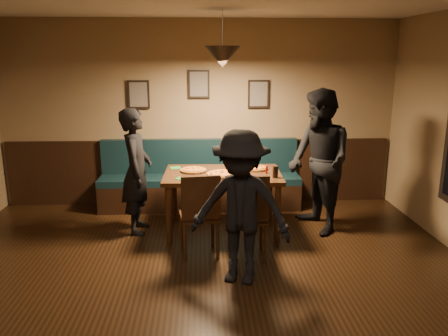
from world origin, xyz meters
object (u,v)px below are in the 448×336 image
at_px(dining_table, 223,202).
at_px(soda_glass, 275,172).
at_px(diner_right, 319,162).
at_px(tabasco_bottle, 267,169).
at_px(booth_bench, 200,176).
at_px(diner_left, 137,171).
at_px(chair_near_right, 247,215).
at_px(diner_front, 240,208).
at_px(chair_near_left, 199,213).

xyz_separation_m(dining_table, soda_glass, (0.64, -0.26, 0.47)).
relative_size(diner_right, tabasco_bottle, 15.42).
relative_size(booth_bench, diner_left, 1.84).
xyz_separation_m(dining_table, diner_right, (1.24, -0.03, 0.54)).
relative_size(chair_near_right, diner_right, 0.54).
height_order(chair_near_right, diner_left, diner_left).
relative_size(diner_left, diner_front, 1.03).
bearing_deg(booth_bench, diner_left, -132.02).
distance_m(booth_bench, diner_front, 2.38).
xyz_separation_m(diner_right, soda_glass, (-0.61, -0.23, -0.06)).
bearing_deg(diner_front, dining_table, 114.64).
height_order(booth_bench, diner_front, diner_front).
distance_m(chair_near_left, diner_right, 1.73).
relative_size(diner_right, diner_front, 1.19).
distance_m(chair_near_left, tabasco_bottle, 1.12).
xyz_separation_m(chair_near_right, soda_glass, (0.40, 0.52, 0.37)).
height_order(dining_table, soda_glass, soda_glass).
xyz_separation_m(dining_table, diner_front, (0.11, -1.36, 0.39)).
distance_m(booth_bench, diner_left, 1.25).
relative_size(diner_right, soda_glass, 12.64).
bearing_deg(diner_left, tabasco_bottle, -94.07).
relative_size(booth_bench, soda_glass, 20.28).
bearing_deg(tabasco_bottle, dining_table, 174.21).
height_order(diner_right, tabasco_bottle, diner_right).
xyz_separation_m(dining_table, tabasco_bottle, (0.56, -0.06, 0.46)).
bearing_deg(soda_glass, chair_near_left, -156.86).
distance_m(chair_near_left, soda_glass, 1.09).
bearing_deg(tabasco_bottle, booth_bench, 129.59).
distance_m(dining_table, diner_front, 1.41).
bearing_deg(booth_bench, diner_front, -80.09).
bearing_deg(diner_left, diner_front, -139.10).
distance_m(diner_front, tabasco_bottle, 1.37).
xyz_separation_m(booth_bench, diner_left, (-0.81, -0.90, 0.31)).
bearing_deg(tabasco_bottle, diner_front, -108.98).
bearing_deg(diner_left, chair_near_right, -121.89).
bearing_deg(tabasco_bottle, chair_near_left, -144.97).
bearing_deg(diner_left, chair_near_left, -132.23).
bearing_deg(dining_table, chair_near_left, -113.24).
height_order(dining_table, chair_near_right, chair_near_right).
height_order(diner_front, tabasco_bottle, diner_front).
distance_m(diner_right, tabasco_bottle, 0.69).
bearing_deg(diner_right, tabasco_bottle, -101.89).
relative_size(booth_bench, dining_table, 2.01).
height_order(diner_left, diner_right, diner_right).
height_order(booth_bench, diner_right, diner_right).
bearing_deg(chair_near_left, diner_front, -66.48).
distance_m(chair_near_right, tabasco_bottle, 0.86).
bearing_deg(diner_right, dining_table, -105.64).
relative_size(chair_near_right, diner_left, 0.62).
relative_size(dining_table, chair_near_left, 1.50).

